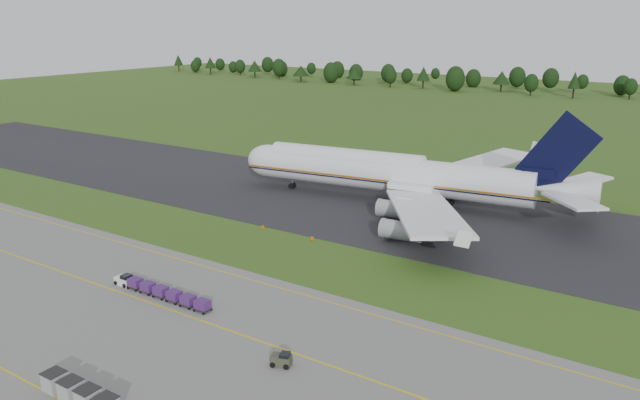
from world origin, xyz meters
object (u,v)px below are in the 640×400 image
Objects in this scene: aircraft at (396,174)px; uld_row at (79,393)px; baggage_train at (159,291)px; utility_cart at (281,361)px; edge_markers at (287,233)px.

aircraft is 7.47× the size of uld_row.
uld_row reaches higher than baggage_train.
baggage_train is at bearing 168.54° from utility_cart.
baggage_train is (-5.26, -53.07, -4.57)m from aircraft.
baggage_train reaches higher than edge_markers.
baggage_train is at bearing -88.69° from edge_markers.
baggage_train is at bearing -95.66° from aircraft.
edge_markers is at bearing 91.31° from baggage_train.
baggage_train is at bearing 119.18° from uld_row.
utility_cart is at bearing -11.46° from baggage_train.
edge_markers is at bearing 125.52° from utility_cart.
edge_markers is at bearing -102.75° from aircraft.
edge_markers is (-11.31, 46.25, -0.68)m from uld_row.
aircraft reaches higher than utility_cart.
baggage_train is 22.34m from utility_cart.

